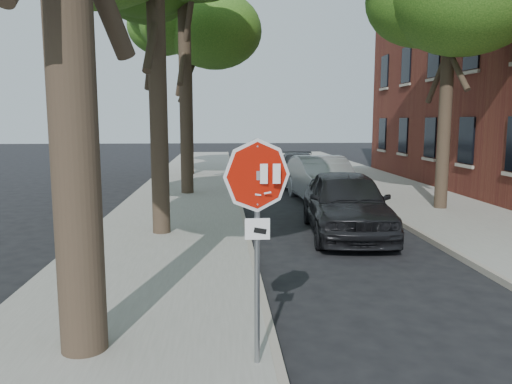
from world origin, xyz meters
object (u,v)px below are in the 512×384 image
stop_sign (257,209)px  tree_far (187,36)px  car_c (298,169)px  car_b (322,179)px  car_a (346,203)px

stop_sign → tree_far: (-2.02, 21.14, 5.26)m
car_c → stop_sign: bearing=-95.7°
car_b → car_c: size_ratio=1.02×
stop_sign → car_c: stop_sign is taller
tree_far → car_a: (4.83, -14.19, -6.38)m
stop_sign → car_c: size_ratio=0.54×
tree_far → car_c: tree_far is taller
car_a → tree_far: bearing=113.6°
car_b → stop_sign: bearing=-109.6°
stop_sign → car_a: bearing=68.0°
car_b → car_c: car_b is taller
car_b → car_c: 5.22m
stop_sign → tree_far: tree_far is taller
tree_far → car_b: size_ratio=1.87×
car_a → car_b: bearing=89.9°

